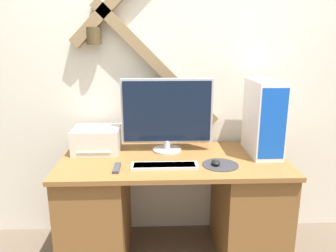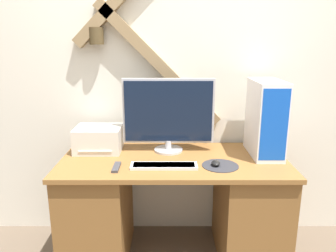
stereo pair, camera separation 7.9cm
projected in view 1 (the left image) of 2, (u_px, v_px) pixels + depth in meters
name	position (u px, v px, depth m)	size (l,w,h in m)	color
wall_back	(170.00, 65.00, 2.46)	(6.40, 0.15, 2.70)	silver
desk	(173.00, 207.00, 2.32)	(1.53, 0.71, 0.76)	brown
monitor	(167.00, 114.00, 2.31)	(0.65, 0.20, 0.52)	#B7B7BC
keyboard	(164.00, 166.00, 2.07)	(0.42, 0.11, 0.02)	silver
mousepad	(220.00, 165.00, 2.11)	(0.23, 0.23, 0.00)	#2D2D33
mouse	(216.00, 162.00, 2.10)	(0.06, 0.08, 0.03)	black
computer_tower	(264.00, 118.00, 2.27)	(0.19, 0.39, 0.52)	white
printer	(97.00, 140.00, 2.34)	(0.33, 0.27, 0.18)	beige
remote_control	(117.00, 168.00, 2.04)	(0.04, 0.16, 0.02)	#38383D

